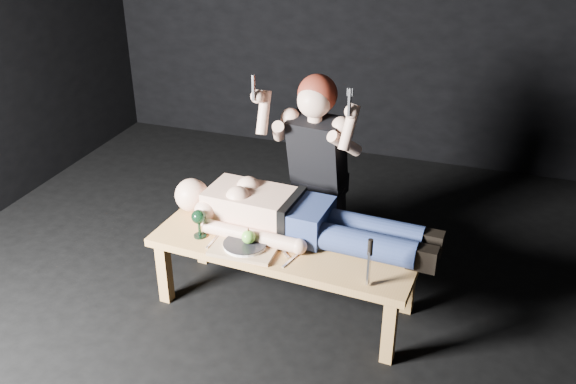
{
  "coord_description": "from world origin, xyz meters",
  "views": [
    {
      "loc": [
        0.97,
        -2.77,
        2.36
      ],
      "look_at": [
        -0.03,
        0.16,
        0.75
      ],
      "focal_mm": 38.86,
      "sensor_mm": 36.0,
      "label": 1
    }
  ],
  "objects_px": {
    "kneeling_woman": "(322,166)",
    "serving_tray": "(245,248)",
    "lying_man": "(301,214)",
    "goblet": "(199,224)",
    "table": "(285,274)",
    "carving_knife": "(369,263)"
  },
  "relations": [
    {
      "from": "lying_man",
      "to": "carving_knife",
      "type": "relative_size",
      "value": 5.72
    },
    {
      "from": "serving_tray",
      "to": "table",
      "type": "bearing_deg",
      "value": 37.58
    },
    {
      "from": "lying_man",
      "to": "carving_knife",
      "type": "xyz_separation_m",
      "value": [
        0.48,
        -0.37,
        0.0
      ]
    },
    {
      "from": "table",
      "to": "lying_man",
      "type": "relative_size",
      "value": 0.98
    },
    {
      "from": "lying_man",
      "to": "goblet",
      "type": "height_order",
      "value": "lying_man"
    },
    {
      "from": "lying_man",
      "to": "serving_tray",
      "type": "xyz_separation_m",
      "value": [
        -0.24,
        -0.26,
        -0.12
      ]
    },
    {
      "from": "lying_man",
      "to": "serving_tray",
      "type": "height_order",
      "value": "lying_man"
    },
    {
      "from": "carving_knife",
      "to": "kneeling_woman",
      "type": "bearing_deg",
      "value": 123.97
    },
    {
      "from": "serving_tray",
      "to": "lying_man",
      "type": "bearing_deg",
      "value": 46.77
    },
    {
      "from": "kneeling_woman",
      "to": "serving_tray",
      "type": "distance_m",
      "value": 0.81
    },
    {
      "from": "lying_man",
      "to": "serving_tray",
      "type": "distance_m",
      "value": 0.38
    },
    {
      "from": "kneeling_woman",
      "to": "goblet",
      "type": "relative_size",
      "value": 7.66
    },
    {
      "from": "table",
      "to": "kneeling_woman",
      "type": "bearing_deg",
      "value": 89.96
    },
    {
      "from": "serving_tray",
      "to": "goblet",
      "type": "height_order",
      "value": "goblet"
    },
    {
      "from": "lying_man",
      "to": "goblet",
      "type": "xyz_separation_m",
      "value": [
        -0.55,
        -0.22,
        -0.05
      ]
    },
    {
      "from": "table",
      "to": "kneeling_woman",
      "type": "distance_m",
      "value": 0.75
    },
    {
      "from": "table",
      "to": "kneeling_woman",
      "type": "xyz_separation_m",
      "value": [
        0.04,
        0.6,
        0.44
      ]
    },
    {
      "from": "lying_man",
      "to": "goblet",
      "type": "distance_m",
      "value": 0.59
    },
    {
      "from": "lying_man",
      "to": "kneeling_woman",
      "type": "relative_size",
      "value": 1.18
    },
    {
      "from": "kneeling_woman",
      "to": "goblet",
      "type": "height_order",
      "value": "kneeling_woman"
    },
    {
      "from": "lying_man",
      "to": "serving_tray",
      "type": "bearing_deg",
      "value": -129.45
    },
    {
      "from": "goblet",
      "to": "kneeling_woman",
      "type": "bearing_deg",
      "value": 53.02
    }
  ]
}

